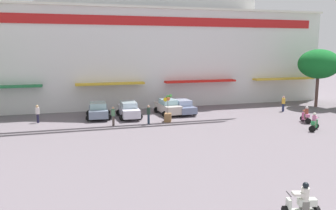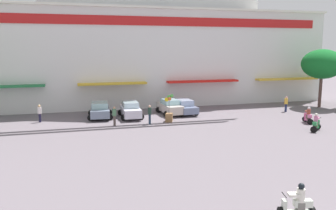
{
  "view_description": "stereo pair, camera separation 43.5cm",
  "coord_description": "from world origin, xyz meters",
  "px_view_note": "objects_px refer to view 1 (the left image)",
  "views": [
    {
      "loc": [
        -9.76,
        -7.33,
        6.7
      ],
      "look_at": [
        -2.81,
        16.15,
        2.66
      ],
      "focal_mm": 37.01,
      "sensor_mm": 36.0,
      "label": 1
    },
    {
      "loc": [
        -9.34,
        -7.45,
        6.7
      ],
      "look_at": [
        -2.81,
        16.15,
        2.66
      ],
      "focal_mm": 37.01,
      "sensor_mm": 36.0,
      "label": 2
    }
  ],
  "objects_px": {
    "parked_car_0": "(98,110)",
    "parked_car_2": "(168,107)",
    "pedestrian_1": "(283,103)",
    "pedestrian_3": "(113,115)",
    "scooter_rider_3": "(306,116)",
    "parked_car_1": "(129,110)",
    "pedestrian_2": "(37,113)",
    "balloon_vendor_cart": "(168,112)",
    "parked_car_3": "(182,107)",
    "scooter_rider_2": "(314,123)",
    "pedestrian_0": "(149,113)",
    "scooter_rider_4": "(302,204)",
    "plaza_tree_1": "(319,64)"
  },
  "relations": [
    {
      "from": "parked_car_0",
      "to": "parked_car_3",
      "type": "height_order",
      "value": "parked_car_0"
    },
    {
      "from": "parked_car_3",
      "to": "scooter_rider_3",
      "type": "bearing_deg",
      "value": -38.03
    },
    {
      "from": "pedestrian_1",
      "to": "pedestrian_3",
      "type": "bearing_deg",
      "value": -174.39
    },
    {
      "from": "balloon_vendor_cart",
      "to": "parked_car_1",
      "type": "bearing_deg",
      "value": 138.12
    },
    {
      "from": "parked_car_3",
      "to": "scooter_rider_2",
      "type": "height_order",
      "value": "scooter_rider_2"
    },
    {
      "from": "pedestrian_0",
      "to": "balloon_vendor_cart",
      "type": "distance_m",
      "value": 2.04
    },
    {
      "from": "parked_car_2",
      "to": "scooter_rider_2",
      "type": "height_order",
      "value": "parked_car_2"
    },
    {
      "from": "scooter_rider_2",
      "to": "pedestrian_2",
      "type": "bearing_deg",
      "value": 156.22
    },
    {
      "from": "parked_car_0",
      "to": "pedestrian_0",
      "type": "xyz_separation_m",
      "value": [
        4.03,
        -3.98,
        0.21
      ]
    },
    {
      "from": "parked_car_0",
      "to": "parked_car_3",
      "type": "relative_size",
      "value": 0.99
    },
    {
      "from": "parked_car_1",
      "to": "pedestrian_3",
      "type": "bearing_deg",
      "value": -121.79
    },
    {
      "from": "parked_car_1",
      "to": "balloon_vendor_cart",
      "type": "xyz_separation_m",
      "value": [
        3.11,
        -2.79,
        0.1
      ]
    },
    {
      "from": "plaza_tree_1",
      "to": "pedestrian_3",
      "type": "height_order",
      "value": "plaza_tree_1"
    },
    {
      "from": "parked_car_0",
      "to": "pedestrian_0",
      "type": "relative_size",
      "value": 2.41
    },
    {
      "from": "scooter_rider_3",
      "to": "parked_car_3",
      "type": "bearing_deg",
      "value": 141.97
    },
    {
      "from": "pedestrian_3",
      "to": "balloon_vendor_cart",
      "type": "relative_size",
      "value": 0.66
    },
    {
      "from": "parked_car_0",
      "to": "pedestrian_2",
      "type": "relative_size",
      "value": 2.53
    },
    {
      "from": "pedestrian_1",
      "to": "pedestrian_3",
      "type": "relative_size",
      "value": 0.98
    },
    {
      "from": "pedestrian_3",
      "to": "plaza_tree_1",
      "type": "bearing_deg",
      "value": 7.9
    },
    {
      "from": "plaza_tree_1",
      "to": "scooter_rider_3",
      "type": "distance_m",
      "value": 10.68
    },
    {
      "from": "parked_car_1",
      "to": "pedestrian_0",
      "type": "bearing_deg",
      "value": -70.95
    },
    {
      "from": "parked_car_2",
      "to": "pedestrian_2",
      "type": "xyz_separation_m",
      "value": [
        -12.45,
        -0.47,
        0.14
      ]
    },
    {
      "from": "parked_car_2",
      "to": "scooter_rider_3",
      "type": "bearing_deg",
      "value": -34.21
    },
    {
      "from": "plaza_tree_1",
      "to": "parked_car_0",
      "type": "relative_size",
      "value": 1.6
    },
    {
      "from": "parked_car_1",
      "to": "pedestrian_3",
      "type": "height_order",
      "value": "pedestrian_3"
    },
    {
      "from": "parked_car_3",
      "to": "scooter_rider_4",
      "type": "xyz_separation_m",
      "value": [
        -2.63,
        -22.38,
        -0.11
      ]
    },
    {
      "from": "scooter_rider_4",
      "to": "pedestrian_2",
      "type": "xyz_separation_m",
      "value": [
        -11.33,
        21.98,
        0.3
      ]
    },
    {
      "from": "parked_car_0",
      "to": "parked_car_3",
      "type": "distance_m",
      "value": 8.51
    },
    {
      "from": "balloon_vendor_cart",
      "to": "scooter_rider_4",
      "type": "bearing_deg",
      "value": -90.29
    },
    {
      "from": "parked_car_2",
      "to": "scooter_rider_2",
      "type": "xyz_separation_m",
      "value": [
        9.48,
        -10.13,
        -0.16
      ]
    },
    {
      "from": "pedestrian_3",
      "to": "balloon_vendor_cart",
      "type": "xyz_separation_m",
      "value": [
        5.02,
        0.29,
        -0.08
      ]
    },
    {
      "from": "parked_car_2",
      "to": "pedestrian_0",
      "type": "xyz_separation_m",
      "value": [
        -2.97,
        -3.96,
        0.2
      ]
    },
    {
      "from": "parked_car_0",
      "to": "scooter_rider_3",
      "type": "bearing_deg",
      "value": -22.5
    },
    {
      "from": "parked_car_0",
      "to": "parked_car_2",
      "type": "relative_size",
      "value": 0.98
    },
    {
      "from": "scooter_rider_2",
      "to": "plaza_tree_1",
      "type": "bearing_deg",
      "value": 49.95
    },
    {
      "from": "parked_car_1",
      "to": "balloon_vendor_cart",
      "type": "bearing_deg",
      "value": -41.88
    },
    {
      "from": "pedestrian_2",
      "to": "balloon_vendor_cart",
      "type": "relative_size",
      "value": 0.64
    },
    {
      "from": "parked_car_2",
      "to": "plaza_tree_1",
      "type": "bearing_deg",
      "value": -1.18
    },
    {
      "from": "plaza_tree_1",
      "to": "pedestrian_0",
      "type": "relative_size",
      "value": 3.86
    },
    {
      "from": "pedestrian_0",
      "to": "pedestrian_3",
      "type": "xyz_separation_m",
      "value": [
        -3.08,
        0.29,
        -0.02
      ]
    },
    {
      "from": "plaza_tree_1",
      "to": "scooter_rider_4",
      "type": "bearing_deg",
      "value": -130.42
    },
    {
      "from": "scooter_rider_2",
      "to": "scooter_rider_3",
      "type": "height_order",
      "value": "scooter_rider_3"
    },
    {
      "from": "scooter_rider_3",
      "to": "parked_car_1",
      "type": "bearing_deg",
      "value": 155.61
    },
    {
      "from": "parked_car_0",
      "to": "scooter_rider_4",
      "type": "distance_m",
      "value": 23.23
    },
    {
      "from": "pedestrian_1",
      "to": "pedestrian_2",
      "type": "relative_size",
      "value": 1.01
    },
    {
      "from": "scooter_rider_3",
      "to": "scooter_rider_4",
      "type": "bearing_deg",
      "value": -128.39
    },
    {
      "from": "pedestrian_2",
      "to": "balloon_vendor_cart",
      "type": "xyz_separation_m",
      "value": [
        11.43,
        -2.9,
        -0.04
      ]
    },
    {
      "from": "parked_car_2",
      "to": "scooter_rider_4",
      "type": "distance_m",
      "value": 22.48
    },
    {
      "from": "scooter_rider_4",
      "to": "scooter_rider_2",
      "type": "bearing_deg",
      "value": 49.29
    },
    {
      "from": "parked_car_0",
      "to": "scooter_rider_2",
      "type": "relative_size",
      "value": 2.71
    }
  ]
}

